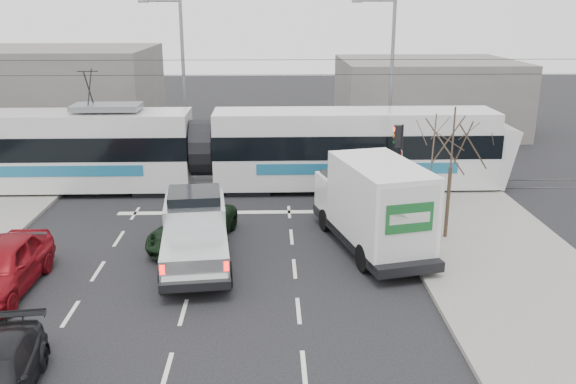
{
  "coord_description": "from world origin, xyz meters",
  "views": [
    {
      "loc": [
        0.92,
        -19.19,
        8.67
      ],
      "look_at": [
        1.57,
        3.13,
        1.8
      ],
      "focal_mm": 38.0,
      "sensor_mm": 36.0,
      "label": 1
    }
  ],
  "objects_px": {
    "box_truck": "(373,206)",
    "red_car": "(1,266)",
    "silver_pickup": "(195,229)",
    "street_lamp_near": "(388,74)",
    "street_lamp_far": "(180,70)",
    "green_car": "(193,227)",
    "traffic_signal": "(398,148)",
    "tram": "(201,149)",
    "navy_pickup": "(369,177)",
    "bare_tree": "(453,144)"
  },
  "relations": [
    {
      "from": "green_car",
      "to": "navy_pickup",
      "type": "bearing_deg",
      "value": 48.82
    },
    {
      "from": "traffic_signal",
      "to": "red_car",
      "type": "relative_size",
      "value": 0.73
    },
    {
      "from": "green_car",
      "to": "red_car",
      "type": "bearing_deg",
      "value": -129.56
    },
    {
      "from": "tram",
      "to": "navy_pickup",
      "type": "xyz_separation_m",
      "value": [
        7.81,
        -2.12,
        -0.86
      ]
    },
    {
      "from": "tram",
      "to": "green_car",
      "type": "height_order",
      "value": "tram"
    },
    {
      "from": "street_lamp_near",
      "to": "street_lamp_far",
      "type": "xyz_separation_m",
      "value": [
        -11.5,
        2.0,
        0.0
      ]
    },
    {
      "from": "bare_tree",
      "to": "box_truck",
      "type": "xyz_separation_m",
      "value": [
        -2.98,
        -0.78,
        -2.11
      ]
    },
    {
      "from": "silver_pickup",
      "to": "navy_pickup",
      "type": "height_order",
      "value": "navy_pickup"
    },
    {
      "from": "street_lamp_near",
      "to": "tram",
      "type": "height_order",
      "value": "street_lamp_near"
    },
    {
      "from": "silver_pickup",
      "to": "box_truck",
      "type": "xyz_separation_m",
      "value": [
        6.38,
        0.8,
        0.54
      ]
    },
    {
      "from": "bare_tree",
      "to": "street_lamp_far",
      "type": "distance_m",
      "value": 17.97
    },
    {
      "from": "street_lamp_far",
      "to": "traffic_signal",
      "type": "bearing_deg",
      "value": -41.72
    },
    {
      "from": "navy_pickup",
      "to": "red_car",
      "type": "xyz_separation_m",
      "value": [
        -12.94,
        -8.78,
        -0.34
      ]
    },
    {
      "from": "traffic_signal",
      "to": "green_car",
      "type": "relative_size",
      "value": 0.76
    },
    {
      "from": "silver_pickup",
      "to": "street_lamp_near",
      "type": "bearing_deg",
      "value": 49.04
    },
    {
      "from": "street_lamp_far",
      "to": "navy_pickup",
      "type": "height_order",
      "value": "street_lamp_far"
    },
    {
      "from": "tram",
      "to": "silver_pickup",
      "type": "relative_size",
      "value": 4.32
    },
    {
      "from": "green_car",
      "to": "silver_pickup",
      "type": "bearing_deg",
      "value": -64.01
    },
    {
      "from": "traffic_signal",
      "to": "street_lamp_near",
      "type": "bearing_deg",
      "value": 83.59
    },
    {
      "from": "tram",
      "to": "red_car",
      "type": "bearing_deg",
      "value": -115.4
    },
    {
      "from": "traffic_signal",
      "to": "green_car",
      "type": "distance_m",
      "value": 9.65
    },
    {
      "from": "street_lamp_far",
      "to": "green_car",
      "type": "relative_size",
      "value": 1.89
    },
    {
      "from": "street_lamp_near",
      "to": "box_truck",
      "type": "xyz_separation_m",
      "value": [
        -2.69,
        -12.28,
        -3.43
      ]
    },
    {
      "from": "traffic_signal",
      "to": "tram",
      "type": "xyz_separation_m",
      "value": [
        -8.89,
        2.99,
        -0.7
      ]
    },
    {
      "from": "navy_pickup",
      "to": "street_lamp_far",
      "type": "bearing_deg",
      "value": 136.67
    },
    {
      "from": "silver_pickup",
      "to": "navy_pickup",
      "type": "relative_size",
      "value": 1.14
    },
    {
      "from": "traffic_signal",
      "to": "tram",
      "type": "bearing_deg",
      "value": 161.42
    },
    {
      "from": "bare_tree",
      "to": "silver_pickup",
      "type": "bearing_deg",
      "value": -170.4
    },
    {
      "from": "silver_pickup",
      "to": "traffic_signal",
      "type": "bearing_deg",
      "value": 27.91
    },
    {
      "from": "traffic_signal",
      "to": "street_lamp_far",
      "type": "distance_m",
      "value": 14.47
    },
    {
      "from": "bare_tree",
      "to": "red_car",
      "type": "bearing_deg",
      "value": -165.51
    },
    {
      "from": "green_car",
      "to": "red_car",
      "type": "height_order",
      "value": "red_car"
    },
    {
      "from": "street_lamp_near",
      "to": "green_car",
      "type": "height_order",
      "value": "street_lamp_near"
    },
    {
      "from": "box_truck",
      "to": "red_car",
      "type": "xyz_separation_m",
      "value": [
        -12.18,
        -3.14,
        -0.84
      ]
    },
    {
      "from": "box_truck",
      "to": "red_car",
      "type": "relative_size",
      "value": 1.45
    },
    {
      "from": "street_lamp_near",
      "to": "street_lamp_far",
      "type": "relative_size",
      "value": 1.0
    },
    {
      "from": "traffic_signal",
      "to": "green_car",
      "type": "height_order",
      "value": "traffic_signal"
    },
    {
      "from": "tram",
      "to": "traffic_signal",
      "type": "bearing_deg",
      "value": -18.79
    },
    {
      "from": "street_lamp_near",
      "to": "silver_pickup",
      "type": "xyz_separation_m",
      "value": [
        -9.07,
        -13.08,
        -3.97
      ]
    },
    {
      "from": "street_lamp_far",
      "to": "navy_pickup",
      "type": "relative_size",
      "value": 1.57
    },
    {
      "from": "bare_tree",
      "to": "traffic_signal",
      "type": "xyz_separation_m",
      "value": [
        -1.13,
        4.0,
        -1.05
      ]
    },
    {
      "from": "street_lamp_near",
      "to": "red_car",
      "type": "xyz_separation_m",
      "value": [
        -14.87,
        -15.42,
        -4.27
      ]
    },
    {
      "from": "green_car",
      "to": "street_lamp_near",
      "type": "bearing_deg",
      "value": 66.34
    },
    {
      "from": "street_lamp_near",
      "to": "box_truck",
      "type": "relative_size",
      "value": 1.26
    },
    {
      "from": "bare_tree",
      "to": "traffic_signal",
      "type": "height_order",
      "value": "bare_tree"
    },
    {
      "from": "navy_pickup",
      "to": "green_car",
      "type": "distance_m",
      "value": 8.93
    },
    {
      "from": "tram",
      "to": "street_lamp_near",
      "type": "bearing_deg",
      "value": 24.67
    },
    {
      "from": "street_lamp_near",
      "to": "green_car",
      "type": "relative_size",
      "value": 1.89
    },
    {
      "from": "bare_tree",
      "to": "silver_pickup",
      "type": "relative_size",
      "value": 0.77
    },
    {
      "from": "green_car",
      "to": "tram",
      "type": "bearing_deg",
      "value": 108.44
    }
  ]
}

